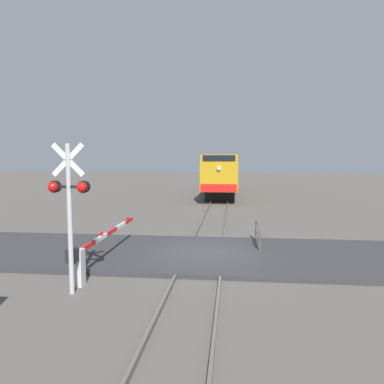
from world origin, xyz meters
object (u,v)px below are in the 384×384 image
at_px(locomotive, 222,174).
at_px(guard_railing, 258,233).
at_px(crossing_gate, 90,252).
at_px(crossing_signal, 69,200).

xyz_separation_m(locomotive, guard_railing, (2.21, -21.82, -1.50)).
xyz_separation_m(crossing_gate, guard_railing, (5.77, 4.61, -0.17)).
xyz_separation_m(crossing_signal, guard_railing, (5.68, 6.28, -2.08)).
relative_size(crossing_gate, guard_railing, 2.62).
bearing_deg(crossing_signal, crossing_gate, 93.34).
bearing_deg(guard_railing, locomotive, 95.77).
distance_m(crossing_signal, guard_railing, 8.72).
xyz_separation_m(crossing_signal, crossing_gate, (-0.10, 1.68, -1.91)).
relative_size(crossing_signal, guard_railing, 1.67).
bearing_deg(guard_railing, crossing_signal, -132.09).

